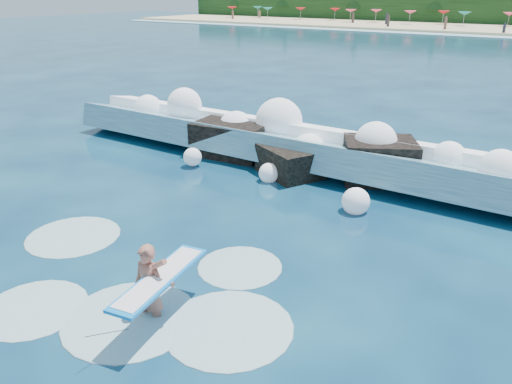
{
  "coord_description": "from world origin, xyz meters",
  "views": [
    {
      "loc": [
        7.94,
        -7.71,
        5.98
      ],
      "look_at": [
        1.5,
        2.0,
        1.2
      ],
      "focal_mm": 35.0,
      "sensor_mm": 36.0,
      "label": 1
    }
  ],
  "objects": [
    {
      "name": "ground",
      "position": [
        0.0,
        0.0,
        0.0
      ],
      "size": [
        200.0,
        200.0,
        0.0
      ],
      "primitive_type": "plane",
      "color": "#082340",
      "rests_on": "ground"
    },
    {
      "name": "breaking_wave",
      "position": [
        -0.57,
        7.69,
        0.59
      ],
      "size": [
        19.68,
        3.0,
        1.7
      ],
      "color": "teal",
      "rests_on": "ground"
    },
    {
      "name": "rock_cluster",
      "position": [
        -0.4,
        7.2,
        0.51
      ],
      "size": [
        8.62,
        3.73,
        1.6
      ],
      "color": "black",
      "rests_on": "ground"
    },
    {
      "name": "surfer_with_board",
      "position": [
        1.78,
        -2.05,
        0.68
      ],
      "size": [
        1.14,
        3.0,
        1.85
      ],
      "color": "#A4604C",
      "rests_on": "ground"
    },
    {
      "name": "wave_spray",
      "position": [
        -1.24,
        7.65,
        1.1
      ],
      "size": [
        15.39,
        4.71,
        2.29
      ],
      "color": "white",
      "rests_on": "ground"
    },
    {
      "name": "surf_foam",
      "position": [
        1.12,
        -1.71,
        0.0
      ],
      "size": [
        9.36,
        5.67,
        0.13
      ],
      "color": "silver",
      "rests_on": "ground"
    }
  ]
}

